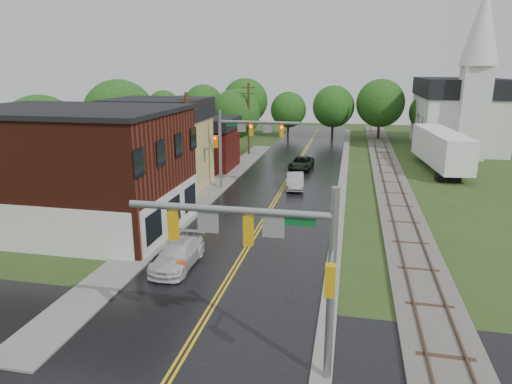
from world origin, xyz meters
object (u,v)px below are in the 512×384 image
(pickup_white, at_px, (178,255))
(semi_trailer, at_px, (441,148))
(utility_pole_c, at_px, (249,118))
(tree_left_b, at_px, (121,118))
(tree_left_e, at_px, (237,115))
(utility_pole_b, at_px, (188,147))
(sedan_silver, at_px, (295,181))
(tree_left_c, at_px, (184,122))
(church, at_px, (460,106))
(traffic_signal_near, at_px, (270,247))
(construction_barrel, at_px, (181,269))
(traffic_signal_far, at_px, (243,136))
(tree_left_a, at_px, (43,137))
(brick_building, at_px, (75,169))
(suv_dark, at_px, (301,163))

(pickup_white, xyz_separation_m, semi_trailer, (18.72, 29.32, 1.78))
(utility_pole_c, xyz_separation_m, tree_left_b, (-11.05, -12.10, 1.00))
(utility_pole_c, bearing_deg, tree_left_e, 137.16)
(utility_pole_c, height_order, tree_left_b, tree_left_b)
(utility_pole_b, bearing_deg, sedan_silver, 38.98)
(tree_left_c, bearing_deg, church, 22.24)
(tree_left_b, bearing_deg, tree_left_c, 63.44)
(utility_pole_c, xyz_separation_m, tree_left_e, (-2.05, 1.90, 0.09))
(traffic_signal_near, distance_m, tree_left_e, 45.59)
(tree_left_b, bearing_deg, utility_pole_b, -41.86)
(sedan_silver, height_order, construction_barrel, sedan_silver)
(pickup_white, bearing_deg, church, 62.24)
(traffic_signal_far, relative_size, tree_left_a, 0.85)
(tree_left_a, xyz_separation_m, tree_left_c, (6.00, 18.00, -0.60))
(utility_pole_b, height_order, pickup_white, utility_pole_b)
(tree_left_b, height_order, sedan_silver, tree_left_b)
(construction_barrel, bearing_deg, semi_trailer, 59.38)
(traffic_signal_far, distance_m, construction_barrel, 18.81)
(pickup_white, bearing_deg, utility_pole_b, 106.89)
(utility_pole_c, relative_size, sedan_silver, 2.06)
(brick_building, distance_m, utility_pole_c, 29.56)
(utility_pole_c, bearing_deg, sedan_silver, -63.08)
(pickup_white, bearing_deg, suv_dark, 81.61)
(church, distance_m, traffic_signal_near, 54.32)
(traffic_signal_near, xyz_separation_m, semi_trailer, (12.05, 37.32, -2.48))
(utility_pole_c, bearing_deg, brick_building, -101.09)
(tree_left_a, bearing_deg, tree_left_c, 71.57)
(tree_left_b, bearing_deg, utility_pole_c, 47.61)
(church, xyz_separation_m, semi_trailer, (-4.48, -14.42, -3.35))
(utility_pole_b, distance_m, sedan_silver, 10.94)
(brick_building, bearing_deg, church, 50.02)
(tree_left_c, height_order, suv_dark, tree_left_c)
(traffic_signal_far, xyz_separation_m, sedan_silver, (4.58, 1.41, -4.25))
(traffic_signal_far, relative_size, pickup_white, 1.51)
(traffic_signal_near, xyz_separation_m, traffic_signal_far, (-6.94, 25.00, 0.01))
(tree_left_a, bearing_deg, pickup_white, -35.55)
(brick_building, relative_size, tree_left_a, 1.65)
(brick_building, distance_m, tree_left_c, 24.94)
(tree_left_a, relative_size, tree_left_e, 1.06)
(tree_left_e, xyz_separation_m, pickup_white, (5.65, -35.90, -4.11))
(tree_left_a, xyz_separation_m, semi_trailer, (35.37, 17.42, -2.63))
(tree_left_c, height_order, pickup_white, tree_left_c)
(utility_pole_c, height_order, pickup_white, utility_pole_c)
(utility_pole_c, bearing_deg, suv_dark, -44.55)
(brick_building, height_order, traffic_signal_far, brick_building)
(tree_left_e, bearing_deg, tree_left_c, -129.81)
(brick_building, height_order, tree_left_b, tree_left_b)
(tree_left_a, height_order, semi_trailer, tree_left_a)
(tree_left_c, height_order, sedan_silver, tree_left_c)
(sedan_silver, bearing_deg, tree_left_b, 162.43)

